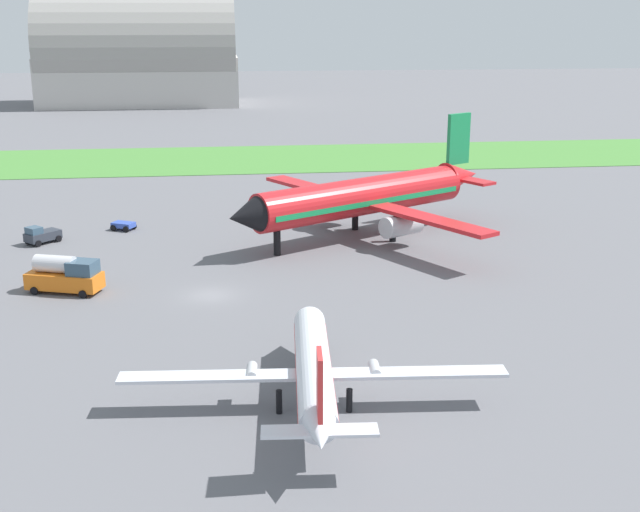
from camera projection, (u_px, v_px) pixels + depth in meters
name	position (u px, v px, depth m)	size (l,w,h in m)	color
ground_plane	(211.00, 295.00, 71.05)	(600.00, 600.00, 0.00)	slate
grass_taxiway_strip	(213.00, 160.00, 137.76)	(360.00, 28.00, 0.08)	#478438
airplane_midfield_jet	(366.00, 197.00, 88.49)	(31.63, 31.65, 12.45)	red
airplane_foreground_turboprop	(314.00, 369.00, 49.94)	(23.77, 20.37, 7.12)	silver
pushback_tug_near_gate	(41.00, 235.00, 86.97)	(3.79, 3.84, 1.95)	#2D333D
baggage_cart_midfield	(123.00, 225.00, 92.46)	(2.92, 2.65, 0.90)	#334FB2
fuel_truck_by_runway	(65.00, 275.00, 71.41)	(6.93, 4.36, 3.29)	orange
hangar_distant	(140.00, 55.00, 220.90)	(51.89, 30.43, 30.85)	#BCB7B2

